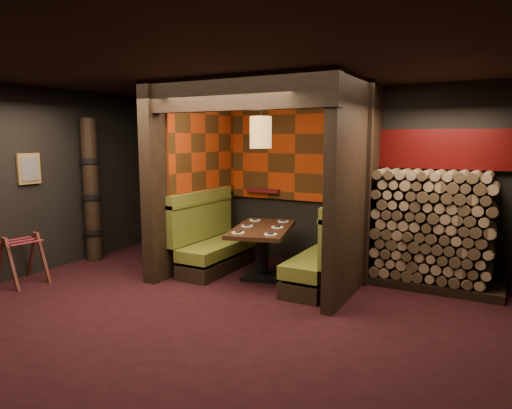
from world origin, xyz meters
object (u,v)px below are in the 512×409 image
at_px(luggage_rack, 22,257).
at_px(totem_column, 91,191).
at_px(dining_table, 262,243).
at_px(booth_bench_left, 214,244).
at_px(booth_bench_right, 326,259).
at_px(firewood_stack, 438,230).
at_px(pendant_lamp, 261,132).

xyz_separation_m(luggage_rack, totem_column, (-0.08, 1.38, 0.81)).
xyz_separation_m(dining_table, totem_column, (-2.99, -0.50, 0.65)).
relative_size(booth_bench_left, booth_bench_right, 1.00).
height_order(booth_bench_left, booth_bench_right, same).
distance_m(dining_table, totem_column, 3.10).
bearing_deg(booth_bench_right, totem_column, -172.14).
bearing_deg(firewood_stack, dining_table, -162.27).
bearing_deg(pendant_lamp, booth_bench_right, 5.75).
height_order(pendant_lamp, totem_column, pendant_lamp).
distance_m(booth_bench_right, dining_table, 1.00).
xyz_separation_m(booth_bench_right, pendant_lamp, (-0.99, -0.10, 1.75)).
distance_m(dining_table, firewood_stack, 2.48).
distance_m(luggage_rack, firewood_stack, 5.89).
height_order(dining_table, firewood_stack, firewood_stack).
xyz_separation_m(booth_bench_left, booth_bench_right, (1.89, 0.00, 0.00)).
bearing_deg(pendant_lamp, totem_column, -171.44).
relative_size(dining_table, luggage_rack, 2.14).
distance_m(luggage_rack, totem_column, 1.60).
height_order(booth_bench_right, firewood_stack, firewood_stack).
distance_m(booth_bench_right, pendant_lamp, 2.02).
distance_m(booth_bench_left, firewood_stack, 3.35).
relative_size(luggage_rack, firewood_stack, 0.44).
height_order(luggage_rack, totem_column, totem_column).
height_order(booth_bench_right, totem_column, totem_column).
height_order(booth_bench_right, luggage_rack, booth_bench_right).
relative_size(pendant_lamp, totem_column, 0.38).
bearing_deg(booth_bench_left, pendant_lamp, -6.32).
relative_size(pendant_lamp, luggage_rack, 1.22).
distance_m(booth_bench_left, booth_bench_right, 1.89).
height_order(dining_table, totem_column, totem_column).
xyz_separation_m(pendant_lamp, totem_column, (-2.99, -0.45, -0.97)).
bearing_deg(pendant_lamp, luggage_rack, -147.85).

